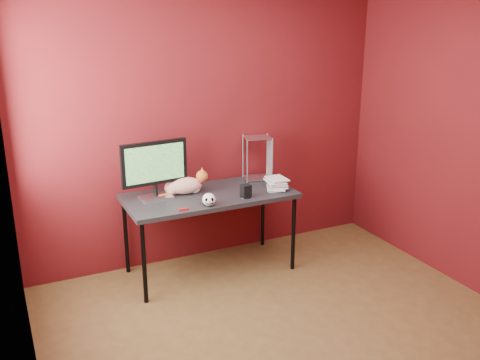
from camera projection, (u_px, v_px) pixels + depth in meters
name	position (u px, v px, depth m)	size (l,w,h in m)	color
room	(311.00, 151.00, 3.41)	(3.52, 3.52, 2.61)	brown
desk	(209.00, 199.00, 4.75)	(1.50, 0.70, 0.75)	black
monitor	(155.00, 167.00, 4.54)	(0.59, 0.21, 0.51)	#B7B8BD
cat	(184.00, 185.00, 4.72)	(0.48, 0.25, 0.23)	#C7522A
skull_mug	(209.00, 199.00, 4.43)	(0.11, 0.12, 0.11)	white
speaker	(246.00, 191.00, 4.64)	(0.10, 0.10, 0.11)	black
book_stack	(268.00, 131.00, 4.72)	(0.24, 0.26, 1.07)	beige
wire_rack	(257.00, 158.00, 5.10)	(0.28, 0.25, 0.42)	#B7B8BD
pocket_knife	(184.00, 209.00, 4.34)	(0.08, 0.02, 0.02)	#9F0C12
black_gadget	(206.00, 202.00, 4.50)	(0.05, 0.03, 0.03)	black
washer	(243.00, 198.00, 4.63)	(0.04, 0.04, 0.00)	#B7B8BD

